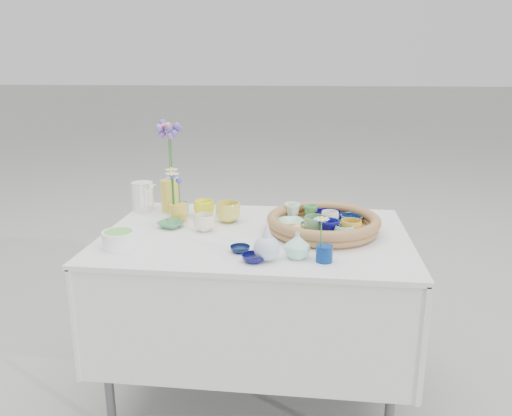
# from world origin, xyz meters

# --- Properties ---
(ground) EXTENTS (80.00, 80.00, 0.00)m
(ground) POSITION_xyz_m (0.00, 0.00, 0.00)
(ground) COLOR #97978E
(display_table) EXTENTS (1.26, 0.86, 0.77)m
(display_table) POSITION_xyz_m (0.00, 0.00, 0.00)
(display_table) COLOR white
(display_table) RESTS_ON ground
(wicker_tray) EXTENTS (0.47, 0.47, 0.08)m
(wicker_tray) POSITION_xyz_m (0.28, 0.05, 0.80)
(wicker_tray) COLOR olive
(wicker_tray) RESTS_ON display_table
(tray_ceramic_0) EXTENTS (0.13, 0.13, 0.03)m
(tray_ceramic_0) POSITION_xyz_m (0.30, 0.19, 0.80)
(tray_ceramic_0) COLOR #06013F
(tray_ceramic_0) RESTS_ON wicker_tray
(tray_ceramic_1) EXTENTS (0.14, 0.14, 0.03)m
(tray_ceramic_1) POSITION_xyz_m (0.38, 0.12, 0.80)
(tray_ceramic_1) COLOR #061647
(tray_ceramic_1) RESTS_ON wicker_tray
(tray_ceramic_2) EXTENTS (0.09, 0.09, 0.07)m
(tray_ceramic_2) POSITION_xyz_m (0.39, -0.05, 0.82)
(tray_ceramic_2) COLOR gold
(tray_ceramic_2) RESTS_ON wicker_tray
(tray_ceramic_3) EXTENTS (0.14, 0.14, 0.04)m
(tray_ceramic_3) POSITION_xyz_m (0.24, -0.01, 0.80)
(tray_ceramic_3) COLOR #2C6F4B
(tray_ceramic_3) RESTS_ON wicker_tray
(tray_ceramic_4) EXTENTS (0.10, 0.10, 0.07)m
(tray_ceramic_4) POSITION_xyz_m (0.25, -0.03, 0.82)
(tray_ceramic_4) COLOR #65A16D
(tray_ceramic_4) RESTS_ON wicker_tray
(tray_ceramic_5) EXTENTS (0.15, 0.15, 0.03)m
(tray_ceramic_5) POSITION_xyz_m (0.14, 0.06, 0.80)
(tray_ceramic_5) COLOR #9EE6C2
(tray_ceramic_5) RESTS_ON wicker_tray
(tray_ceramic_6) EXTENTS (0.08, 0.08, 0.07)m
(tray_ceramic_6) POSITION_xyz_m (0.14, 0.18, 0.82)
(tray_ceramic_6) COLOR white
(tray_ceramic_6) RESTS_ON wicker_tray
(tray_ceramic_7) EXTENTS (0.10, 0.10, 0.06)m
(tray_ceramic_7) POSITION_xyz_m (0.31, 0.10, 0.81)
(tray_ceramic_7) COLOR white
(tray_ceramic_7) RESTS_ON wicker_tray
(tray_ceramic_8) EXTENTS (0.12, 0.12, 0.03)m
(tray_ceramic_8) POSITION_xyz_m (0.40, 0.15, 0.80)
(tray_ceramic_8) COLOR #81B2CC
(tray_ceramic_8) RESTS_ON wicker_tray
(tray_ceramic_9) EXTENTS (0.09, 0.09, 0.08)m
(tray_ceramic_9) POSITION_xyz_m (0.30, -0.08, 0.82)
(tray_ceramic_9) COLOR #0B0B68
(tray_ceramic_9) RESTS_ON wicker_tray
(tray_ceramic_10) EXTENTS (0.13, 0.13, 0.03)m
(tray_ceramic_10) POSITION_xyz_m (0.14, -0.03, 0.80)
(tray_ceramic_10) COLOR #FFC874
(tray_ceramic_10) RESTS_ON wicker_tray
(tray_ceramic_11) EXTENTS (0.10, 0.10, 0.06)m
(tray_ceramic_11) POSITION_xyz_m (0.36, -0.10, 0.81)
(tray_ceramic_11) COLOR #8CD5B3
(tray_ceramic_11) RESTS_ON wicker_tray
(tray_ceramic_12) EXTENTS (0.07, 0.07, 0.06)m
(tray_ceramic_12) POSITION_xyz_m (0.23, 0.19, 0.81)
(tray_ceramic_12) COLOR #52A35D
(tray_ceramic_12) RESTS_ON wicker_tray
(loose_ceramic_0) EXTENTS (0.12, 0.12, 0.08)m
(loose_ceramic_0) POSITION_xyz_m (-0.27, 0.22, 0.80)
(loose_ceramic_0) COLOR #FDFF22
(loose_ceramic_0) RESTS_ON display_table
(loose_ceramic_1) EXTENTS (0.15, 0.15, 0.09)m
(loose_ceramic_1) POSITION_xyz_m (-0.14, 0.15, 0.81)
(loose_ceramic_1) COLOR #D8CD50
(loose_ceramic_1) RESTS_ON display_table
(loose_ceramic_2) EXTENTS (0.14, 0.14, 0.03)m
(loose_ceramic_2) POSITION_xyz_m (-0.37, 0.04, 0.78)
(loose_ceramic_2) COLOR #439059
(loose_ceramic_2) RESTS_ON display_table
(loose_ceramic_3) EXTENTS (0.11, 0.11, 0.07)m
(loose_ceramic_3) POSITION_xyz_m (-0.22, 0.01, 0.80)
(loose_ceramic_3) COLOR #F7EFCA
(loose_ceramic_3) RESTS_ON display_table
(loose_ceramic_4) EXTENTS (0.09, 0.09, 0.02)m
(loose_ceramic_4) POSITION_xyz_m (-0.03, -0.22, 0.78)
(loose_ceramic_4) COLOR #081640
(loose_ceramic_4) RESTS_ON display_table
(loose_ceramic_5) EXTENTS (0.09, 0.09, 0.06)m
(loose_ceramic_5) POSITION_xyz_m (-0.38, 0.22, 0.80)
(loose_ceramic_5) COLOR #72B4A7
(loose_ceramic_5) RESTS_ON display_table
(loose_ceramic_6) EXTENTS (0.10, 0.10, 0.03)m
(loose_ceramic_6) POSITION_xyz_m (0.03, -0.31, 0.78)
(loose_ceramic_6) COLOR #0C0D4E
(loose_ceramic_6) RESTS_ON display_table
(fluted_bowl) EXTENTS (0.16, 0.16, 0.07)m
(fluted_bowl) POSITION_xyz_m (-0.50, -0.23, 0.80)
(fluted_bowl) COLOR white
(fluted_bowl) RESTS_ON display_table
(bud_vase_paleblue) EXTENTS (0.11, 0.11, 0.14)m
(bud_vase_paleblue) POSITION_xyz_m (0.07, -0.29, 0.84)
(bud_vase_paleblue) COLOR silver
(bud_vase_paleblue) RESTS_ON display_table
(bud_vase_seafoam) EXTENTS (0.10, 0.10, 0.10)m
(bud_vase_seafoam) POSITION_xyz_m (0.18, -0.26, 0.81)
(bud_vase_seafoam) COLOR #A9E9D4
(bud_vase_seafoam) RESTS_ON display_table
(bud_vase_cobalt) EXTENTS (0.07, 0.07, 0.06)m
(bud_vase_cobalt) POSITION_xyz_m (0.28, -0.28, 0.80)
(bud_vase_cobalt) COLOR navy
(bud_vase_cobalt) RESTS_ON display_table
(single_daisy) EXTENTS (0.08, 0.08, 0.12)m
(single_daisy) POSITION_xyz_m (0.27, -0.27, 0.87)
(single_daisy) COLOR white
(single_daisy) RESTS_ON bud_vase_cobalt
(tall_vase_yellow) EXTENTS (0.10, 0.10, 0.15)m
(tall_vase_yellow) POSITION_xyz_m (-0.44, 0.28, 0.84)
(tall_vase_yellow) COLOR gold
(tall_vase_yellow) RESTS_ON display_table
(gerbera) EXTENTS (0.14, 0.14, 0.28)m
(gerbera) POSITION_xyz_m (-0.44, 0.29, 1.05)
(gerbera) COLOR #F93614
(gerbera) RESTS_ON tall_vase_yellow
(hydrangea) EXTENTS (0.11, 0.11, 0.32)m
(hydrangea) POSITION_xyz_m (-0.43, 0.29, 1.03)
(hydrangea) COLOR #584A9B
(hydrangea) RESTS_ON tall_vase_yellow
(white_pitcher) EXTENTS (0.17, 0.14, 0.14)m
(white_pitcher) POSITION_xyz_m (-0.58, 0.29, 0.83)
(white_pitcher) COLOR white
(white_pitcher) RESTS_ON display_table
(daisy_cup) EXTENTS (0.10, 0.10, 0.08)m
(daisy_cup) POSITION_xyz_m (-0.36, 0.13, 0.81)
(daisy_cup) COLOR gold
(daisy_cup) RESTS_ON display_table
(daisy_posy) EXTENTS (0.10, 0.10, 0.17)m
(daisy_posy) POSITION_xyz_m (-0.37, 0.13, 0.93)
(daisy_posy) COLOR white
(daisy_posy) RESTS_ON daisy_cup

